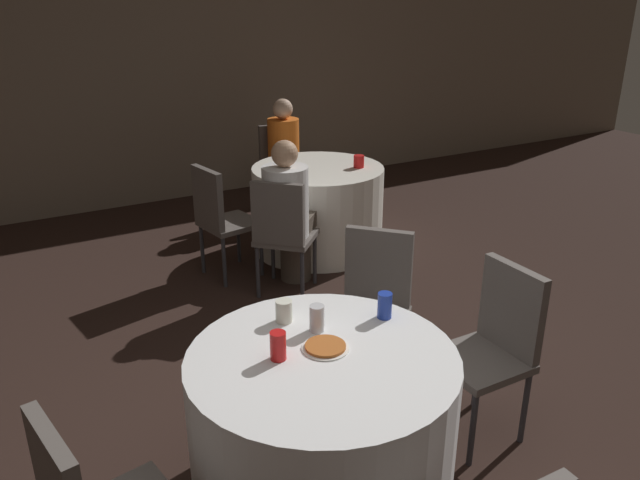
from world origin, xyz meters
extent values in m
plane|color=black|center=(0.00, 0.00, 0.00)|extent=(16.00, 16.00, 0.00)
cube|color=gray|center=(0.00, 4.52, 1.40)|extent=(16.00, 0.06, 2.80)
cylinder|color=white|center=(-0.18, -0.09, 0.37)|extent=(1.13, 1.13, 0.73)
cylinder|color=white|center=(1.24, 2.48, 0.37)|extent=(1.12, 1.12, 0.73)
cube|color=#59514C|center=(0.70, -0.09, 0.43)|extent=(0.40, 0.40, 0.04)
cube|color=#59514C|center=(0.88, -0.09, 0.68)|extent=(0.05, 0.38, 0.45)
cylinder|color=#333338|center=(0.53, -0.26, 0.21)|extent=(0.03, 0.03, 0.41)
cylinder|color=#333338|center=(0.53, 0.08, 0.21)|extent=(0.03, 0.03, 0.41)
cylinder|color=#333338|center=(0.87, -0.26, 0.21)|extent=(0.03, 0.03, 0.41)
cylinder|color=#333338|center=(0.87, 0.08, 0.21)|extent=(0.03, 0.03, 0.41)
cube|color=#59514C|center=(0.46, 0.52, 0.43)|extent=(0.57, 0.57, 0.04)
cube|color=#59514C|center=(0.60, 0.64, 0.68)|extent=(0.30, 0.31, 0.45)
cylinder|color=#333338|center=(0.46, 0.28, 0.21)|extent=(0.03, 0.03, 0.41)
cylinder|color=#333338|center=(0.22, 0.53, 0.21)|extent=(0.03, 0.03, 0.41)
cylinder|color=#333338|center=(0.70, 0.51, 0.21)|extent=(0.03, 0.03, 0.41)
cylinder|color=#333338|center=(0.47, 0.76, 0.21)|extent=(0.03, 0.03, 0.41)
cube|color=#59514C|center=(1.36, 3.36, 0.43)|extent=(0.45, 0.45, 0.04)
cube|color=#59514C|center=(1.38, 3.54, 0.68)|extent=(0.38, 0.10, 0.45)
cylinder|color=#333338|center=(1.50, 3.17, 0.21)|extent=(0.03, 0.03, 0.41)
cylinder|color=#333338|center=(1.17, 3.21, 0.21)|extent=(0.03, 0.03, 0.41)
cylinder|color=#333338|center=(1.55, 3.51, 0.21)|extent=(0.03, 0.03, 0.41)
cylinder|color=#333338|center=(1.21, 3.55, 0.21)|extent=(0.03, 0.03, 0.41)
cube|color=#59514C|center=(0.37, 2.34, 0.43)|extent=(0.46, 0.46, 0.04)
cube|color=#59514C|center=(0.20, 2.31, 0.68)|extent=(0.11, 0.38, 0.45)
cylinder|color=#333338|center=(0.51, 2.54, 0.21)|extent=(0.03, 0.03, 0.41)
cylinder|color=#333338|center=(0.57, 2.20, 0.21)|extent=(0.03, 0.03, 0.41)
cylinder|color=#333338|center=(0.18, 2.48, 0.21)|extent=(0.03, 0.03, 0.41)
cylinder|color=#333338|center=(0.23, 2.14, 0.21)|extent=(0.03, 0.03, 0.41)
cube|color=#59514C|center=(0.62, 1.86, 0.43)|extent=(0.57, 0.57, 0.04)
cube|color=#59514C|center=(0.50, 1.73, 0.68)|extent=(0.31, 0.30, 0.45)
cylinder|color=#333338|center=(0.62, 2.10, 0.21)|extent=(0.03, 0.03, 0.41)
cylinder|color=#333338|center=(0.86, 1.86, 0.21)|extent=(0.03, 0.03, 0.41)
cylinder|color=#333338|center=(0.38, 1.86, 0.21)|extent=(0.03, 0.03, 0.41)
cylinder|color=#333338|center=(0.62, 1.62, 0.21)|extent=(0.03, 0.03, 0.41)
cylinder|color=#4C4238|center=(0.78, 2.01, 0.23)|extent=(0.24, 0.24, 0.45)
cube|color=#4C4238|center=(0.70, 1.94, 0.50)|extent=(0.45, 0.45, 0.12)
cylinder|color=white|center=(0.62, 1.86, 0.71)|extent=(0.34, 0.34, 0.52)
sphere|color=tan|center=(0.62, 1.86, 1.06)|extent=(0.19, 0.19, 0.19)
cylinder|color=#4C4238|center=(1.33, 3.14, 0.23)|extent=(0.24, 0.24, 0.45)
cube|color=#4C4238|center=(1.34, 3.25, 0.50)|extent=(0.33, 0.35, 0.12)
cylinder|color=orange|center=(1.36, 3.36, 0.72)|extent=(0.31, 0.31, 0.54)
sphere|color=#DBB293|center=(1.36, 3.36, 1.08)|extent=(0.19, 0.19, 0.19)
cylinder|color=white|center=(-0.15, -0.04, 0.74)|extent=(0.20, 0.20, 0.01)
cylinder|color=#B25B23|center=(-0.15, -0.04, 0.75)|extent=(0.17, 0.17, 0.01)
cylinder|color=#1E38A5|center=(0.22, 0.06, 0.79)|extent=(0.07, 0.07, 0.12)
cylinder|color=red|center=(-0.35, -0.02, 0.79)|extent=(0.07, 0.07, 0.12)
cylinder|color=silver|center=(-0.10, 0.10, 0.79)|extent=(0.07, 0.07, 0.12)
cylinder|color=silver|center=(-0.19, 0.25, 0.79)|extent=(0.08, 0.08, 0.10)
cylinder|color=red|center=(1.54, 2.31, 0.79)|extent=(0.09, 0.09, 0.10)
camera|label=1|loc=(-1.27, -1.98, 2.12)|focal=35.00mm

